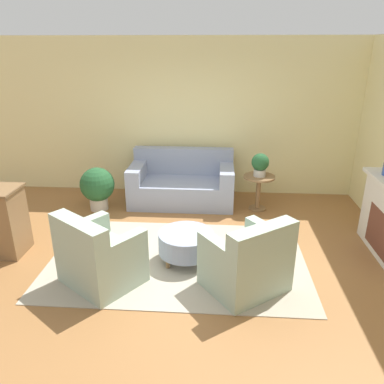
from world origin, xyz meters
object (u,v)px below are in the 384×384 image
Objects in this scene: side_table at (259,187)px; armchair_right at (248,263)px; potted_plant_on_side_table at (260,164)px; armchair_left at (98,257)px; ottoman_table at (186,242)px; couch at (182,184)px; potted_plant_floor at (97,186)px.

armchair_right is at bearing -98.19° from side_table.
side_table is at bearing -135.00° from potted_plant_on_side_table.
armchair_left is 1.55× the size of ottoman_table.
side_table is (1.08, 1.73, 0.15)m from ottoman_table.
couch is 1.35m from side_table.
ottoman_table is at bearing -122.08° from potted_plant_on_side_table.
potted_plant_on_side_table is at bearing 48.25° from armchair_left.
couch is at bearing 17.93° from potted_plant_floor.
ottoman_table is at bearing -43.21° from potted_plant_floor.
side_table is 0.40m from potted_plant_on_side_table.
armchair_right is 1.83× the size of side_table.
armchair_right is 1.49× the size of potted_plant_floor.
armchair_right is at bearing 0.00° from armchair_left.
potted_plant_on_side_table reaches higher than ottoman_table.
armchair_right is 2.37m from potted_plant_on_side_table.
armchair_left reaches higher than ottoman_table.
potted_plant_floor is (-2.39, 2.11, 0.07)m from armchair_right.
potted_plant_on_side_table is (2.06, 2.30, 0.47)m from armchair_left.
couch is 1.47m from potted_plant_floor.
armchair_left is at bearing -105.95° from couch.
ottoman_table is at bearing 142.51° from armchair_right.
couch is 1.43m from potted_plant_on_side_table.
armchair_left reaches higher than potted_plant_floor.
armchair_right is at bearing -98.19° from potted_plant_on_side_table.
side_table is 0.82× the size of potted_plant_floor.
armchair_left is 1.13m from ottoman_table.
armchair_left is (-0.73, -2.56, 0.02)m from couch.
potted_plant_on_side_table is at bearing 57.92° from ottoman_table.
potted_plant_floor is (-0.66, 2.11, 0.07)m from armchair_left.
couch reaches higher than ottoman_table.
ottoman_table is at bearing -122.08° from side_table.
armchair_left is 1.72m from armchair_right.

